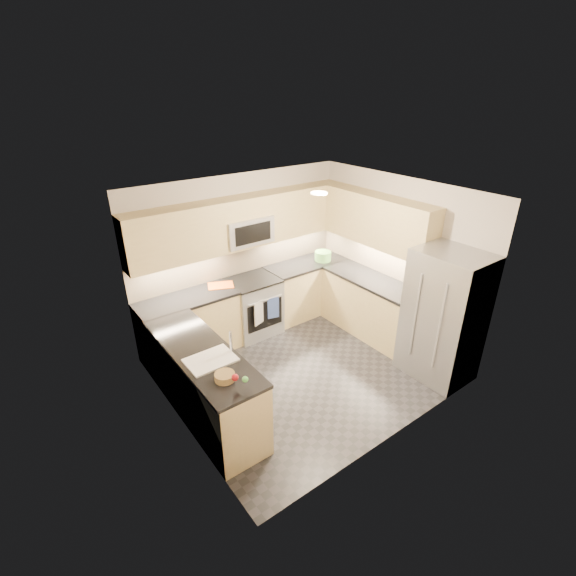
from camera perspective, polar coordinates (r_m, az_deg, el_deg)
The scene contains 36 objects.
floor at distance 6.06m, azimuth 2.01°, elevation -11.00°, with size 3.60×3.20×0.00m, color #242429.
ceiling at distance 4.97m, azimuth 2.47°, elevation 12.65°, with size 3.60×3.20×0.02m, color beige.
wall_back at distance 6.61m, azimuth -6.51°, elevation 4.61°, with size 3.60×0.02×2.50m, color #BEB3A5.
wall_front at distance 4.44m, azimuth 15.35°, elevation -7.75°, with size 3.60×0.02×2.50m, color #BEB3A5.
wall_left at distance 4.63m, azimuth -15.57°, elevation -6.29°, with size 0.02×3.20×2.50m, color #BEB3A5.
wall_right at distance 6.59m, azimuth 14.56°, elevation 3.83°, with size 0.02×3.20×2.50m, color #BEB3A5.
base_cab_back_left at distance 6.29m, azimuth -13.30°, elevation -5.29°, with size 1.42×0.60×0.90m, color #D7BF81.
base_cab_back_right at distance 7.28m, azimuth 2.42°, elevation -0.05°, with size 1.42×0.60×0.90m, color #D7BF81.
base_cab_right at distance 6.80m, azimuth 11.23°, elevation -2.57°, with size 0.60×1.70×0.90m, color #D7BF81.
base_cab_peninsula at distance 5.17m, azimuth -11.37°, elevation -12.81°, with size 0.60×2.00×0.90m, color #D7BF81.
countertop_back_left at distance 6.07m, azimuth -13.75°, elevation -1.49°, with size 1.42×0.63×0.04m, color black.
countertop_back_right at distance 7.08m, azimuth 2.49°, elevation 3.36°, with size 1.42×0.63×0.04m, color black.
countertop_right at distance 6.59m, azimuth 11.58°, elevation 1.02°, with size 0.63×1.70×0.04m, color black.
countertop_peninsula at distance 4.89m, azimuth -11.85°, elevation -8.51°, with size 0.63×2.00×0.04m, color black.
upper_cab_back at distance 6.28m, azimuth -5.94°, elevation 9.03°, with size 3.60×0.35×0.75m, color #D7BF81.
upper_cab_right at distance 6.44m, azimuth 12.24°, elevation 9.00°, with size 0.35×1.95×0.75m, color #D7BF81.
backsplash_back at distance 6.63m, azimuth -6.46°, elevation 4.15°, with size 3.60×0.01×0.51m, color tan.
backsplash_right at distance 6.87m, azimuth 11.63°, elevation 4.57°, with size 0.01×2.30×0.51m, color tan.
gas_range at distance 6.69m, azimuth -4.74°, elevation -2.55°, with size 0.76×0.65×0.91m, color #AAAEB2.
range_cooktop at distance 6.49m, azimuth -4.89°, elevation 1.02°, with size 0.76×0.65×0.03m, color black.
oven_door_glass at distance 6.45m, azimuth -3.16°, elevation -3.72°, with size 0.62×0.02×0.45m, color black.
oven_handle at distance 6.31m, azimuth -3.12°, elevation -1.66°, with size 0.02×0.02×0.60m, color #B2B5BA.
microwave at distance 6.30m, azimuth -5.77°, elevation 7.89°, with size 0.76×0.40×0.40m, color #ADAFB6.
microwave_door at distance 6.13m, azimuth -4.76°, elevation 7.42°, with size 0.60×0.01×0.28m, color black.
refrigerator at distance 5.88m, azimuth 20.53°, elevation -3.63°, with size 0.70×0.90×1.80m, color gray.
fridge_handle_left at distance 5.50m, azimuth 19.96°, elevation -5.10°, with size 0.02×0.02×1.20m, color #B2B5BA.
fridge_handle_right at distance 5.67m, azimuth 17.01°, elevation -3.66°, with size 0.02×0.02×1.20m, color #B2B5BA.
sink_basin at distance 4.73m, azimuth -10.46°, elevation -10.34°, with size 0.52×0.38×0.16m, color white.
faucet at distance 4.71m, azimuth -7.83°, elevation -7.33°, with size 0.03×0.03×0.28m, color silver.
utensil_bowl at distance 7.15m, azimuth 4.80°, elevation 4.39°, with size 0.28×0.28×0.16m, color #58A044.
cutting_board at distance 6.32m, azimuth -9.19°, elevation 0.35°, with size 0.38×0.26×0.01m, color #D55614.
fruit_basket at distance 4.38m, azimuth -8.64°, elevation -11.90°, with size 0.21×0.21×0.08m, color olive.
fruit_apple at distance 4.23m, azimuth -7.25°, elevation -12.04°, with size 0.07×0.07×0.07m, color #AA1319.
fruit_pear at distance 4.20m, azimuth -5.88°, elevation -12.32°, with size 0.06×0.06×0.06m, color #57BE51.
dish_towel_check at distance 6.31m, azimuth -4.02°, elevation -3.44°, with size 0.20×0.02×0.38m, color silver.
dish_towel_blue at distance 6.44m, azimuth -2.03°, elevation -2.75°, with size 0.18×0.02×0.35m, color #33498E.
Camera 1 is at (-3.05, -3.75, 3.66)m, focal length 26.00 mm.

